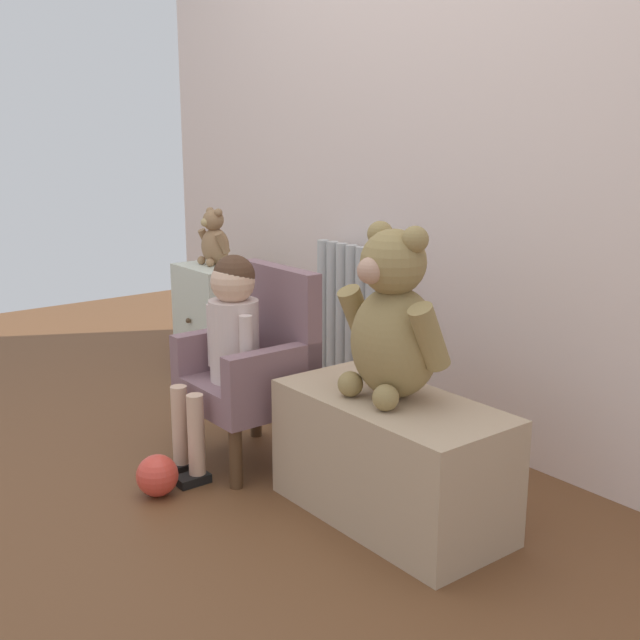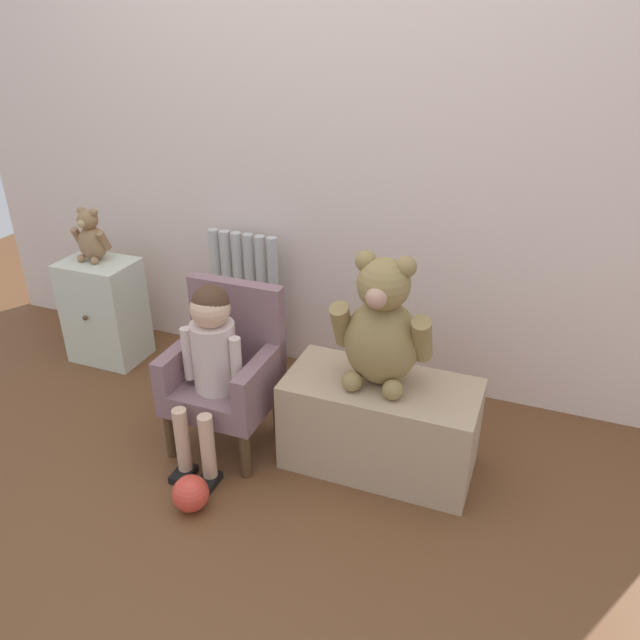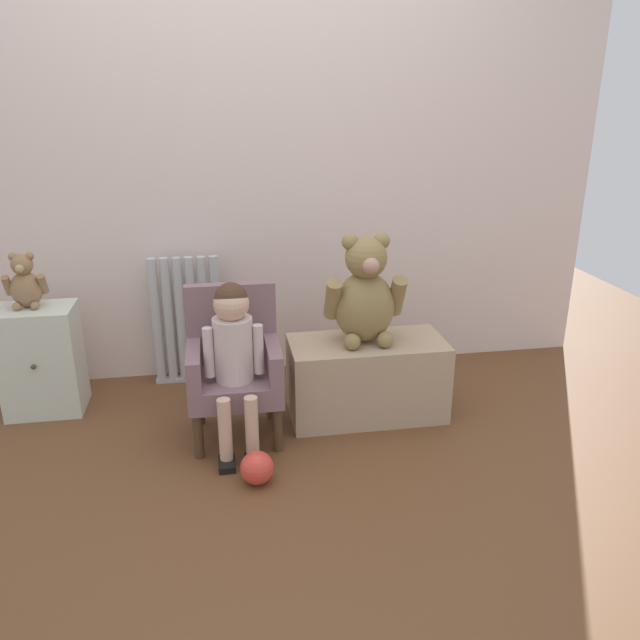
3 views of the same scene
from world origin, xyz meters
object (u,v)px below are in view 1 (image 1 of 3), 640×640
Objects in this scene: radiator at (346,327)px; small_dresser at (215,322)px; child_armchair at (256,366)px; small_teddy_bear at (214,240)px; large_teddy_bear at (393,323)px; child_figure at (228,331)px; low_bench at (391,459)px; toy_ball at (157,475)px.

radiator is 1.30× the size of small_dresser.
radiator is 1.01× the size of child_armchair.
large_teddy_bear is at bearing -11.52° from small_teddy_bear.
child_figure reaches higher than small_dresser.
large_teddy_bear reaches higher than small_dresser.
small_dresser is 0.38m from small_teddy_bear.
small_dresser is 0.98m from child_armchair.
radiator is 0.75m from child_figure.
child_armchair is 1.06m from small_teddy_bear.
large_teddy_bear is at bearing 17.05° from child_figure.
small_dresser is 0.72× the size of low_bench.
child_figure is at bearing -90.00° from child_armchair.
low_bench is 1.66m from small_teddy_bear.
large_teddy_bear reaches higher than low_bench.
toy_ball is at bearing -74.36° from radiator.
radiator reaches higher than small_dresser.
toy_ball is (0.06, -0.31, -0.42)m from child_figure.
radiator is 0.93× the size of child_figure.
toy_ball is at bearing -39.42° from small_teddy_bear.
large_teddy_bear is (0.61, 0.19, 0.12)m from child_figure.
child_figure is 1.44× the size of large_teddy_bear.
small_teddy_bear reaches higher than child_figure.
large_teddy_bear reaches higher than toy_ball.
small_dresser is 3.92× the size of toy_ball.
child_armchair reaches higher than low_bench.
child_armchair is 5.03× the size of toy_ball.
small_teddy_bear is at bearing 140.58° from toy_ball.
low_bench is (0.63, 0.07, -0.15)m from child_armchair.
toy_ball is at bearing -81.61° from child_armchair.
small_dresser is at bearing 157.70° from child_armchair.
child_armchair reaches higher than small_dresser.
large_teddy_bear is 1.57m from small_teddy_bear.
child_armchair is 0.18m from child_figure.
small_teddy_bear is at bearing 137.51° from small_dresser.
child_armchair is 1.33× the size of large_teddy_bear.
small_teddy_bear is at bearing -164.06° from radiator.
large_teddy_bear is (0.83, -0.52, 0.26)m from radiator.
toy_ball is (-0.56, -0.49, -0.12)m from low_bench.
low_bench is (0.85, -0.53, -0.15)m from radiator.
child_figure is at bearing -28.33° from small_teddy_bear.
child_figure is at bearing 101.22° from toy_ball.
child_figure is (-0.00, -0.11, 0.14)m from child_armchair.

